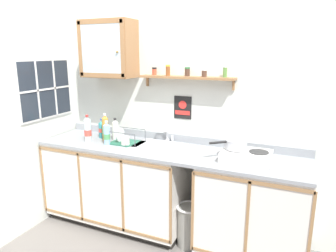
{
  "coord_description": "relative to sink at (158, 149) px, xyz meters",
  "views": [
    {
      "loc": [
        1.2,
        -2.24,
        1.89
      ],
      "look_at": [
        -0.02,
        0.55,
        1.15
      ],
      "focal_mm": 32.67,
      "sensor_mm": 36.0,
      "label": 1
    }
  ],
  "objects": [
    {
      "name": "dish_rack",
      "position": [
        -0.37,
        -0.02,
        0.05
      ],
      "size": [
        0.35,
        0.24,
        0.17
      ],
      "color": "#26664C",
      "rests_on": "countertop"
    },
    {
      "name": "spice_shelf",
      "position": [
        0.22,
        0.2,
        0.74
      ],
      "size": [
        1.0,
        0.14,
        0.23
      ],
      "color": "#996B42"
    },
    {
      "name": "sink",
      "position": [
        0.0,
        0.0,
        0.0
      ],
      "size": [
        0.51,
        0.48,
        0.39
      ],
      "color": "silver",
      "rests_on": "countertop"
    },
    {
      "name": "lower_cabinet_run_right",
      "position": [
        0.98,
        -0.04,
        -0.46
      ],
      "size": [
        0.99,
        0.62,
        0.91
      ],
      "color": "black",
      "rests_on": "ground"
    },
    {
      "name": "bottle_water_clear_3",
      "position": [
        -0.78,
        -0.13,
        0.16
      ],
      "size": [
        0.08,
        0.08,
        0.3
      ],
      "color": "silver",
      "rests_on": "countertop"
    },
    {
      "name": "side_wall_left",
      "position": [
        -1.32,
        -0.7,
        0.4
      ],
      "size": [
        0.05,
        3.54,
        2.63
      ],
      "primitive_type": "cube",
      "color": "silver",
      "rests_on": "ground"
    },
    {
      "name": "backsplash",
      "position": [
        0.09,
        0.26,
        0.07
      ],
      "size": [
        2.74,
        0.02,
        0.08
      ],
      "primitive_type": "cube",
      "color": "gray",
      "rests_on": "countertop"
    },
    {
      "name": "bottle_opaque_white_0",
      "position": [
        -0.54,
        0.03,
        0.14
      ],
      "size": [
        0.07,
        0.07,
        0.25
      ],
      "color": "white",
      "rests_on": "countertop"
    },
    {
      "name": "warning_sign",
      "position": [
        0.16,
        0.26,
        0.4
      ],
      "size": [
        0.19,
        0.01,
        0.24
      ],
      "color": "black"
    },
    {
      "name": "back_wall",
      "position": [
        0.09,
        0.29,
        0.41
      ],
      "size": [
        3.38,
        0.07,
        2.63
      ],
      "color": "silver",
      "rests_on": "ground"
    },
    {
      "name": "countertop",
      "position": [
        0.09,
        -0.04,
        0.01
      ],
      "size": [
        2.74,
        0.65,
        0.03
      ],
      "primitive_type": "cube",
      "color": "gray",
      "rests_on": "lower_cabinet_run"
    },
    {
      "name": "trash_bin",
      "position": [
        0.4,
        -0.15,
        -0.69
      ],
      "size": [
        0.25,
        0.25,
        0.43
      ],
      "color": "gray",
      "rests_on": "ground"
    },
    {
      "name": "bottle_juice_amber_2",
      "position": [
        -0.63,
        -0.03,
        0.16
      ],
      "size": [
        0.07,
        0.07,
        0.3
      ],
      "color": "gold",
      "rests_on": "countertop"
    },
    {
      "name": "bottle_detergent_teal_4",
      "position": [
        -0.73,
        0.06,
        0.13
      ],
      "size": [
        0.08,
        0.08,
        0.22
      ],
      "color": "teal",
      "rests_on": "countertop"
    },
    {
      "name": "hot_plate_stove",
      "position": [
        0.9,
        -0.05,
        0.07
      ],
      "size": [
        0.43,
        0.33,
        0.09
      ],
      "color": "silver",
      "rests_on": "countertop"
    },
    {
      "name": "lower_cabinet_run",
      "position": [
        -0.49,
        -0.04,
        -0.46
      ],
      "size": [
        1.59,
        0.62,
        0.91
      ],
      "color": "black",
      "rests_on": "ground"
    },
    {
      "name": "saucepan",
      "position": [
        0.79,
        -0.02,
        0.17
      ],
      "size": [
        0.31,
        0.28,
        0.09
      ],
      "color": "silver",
      "rests_on": "hot_plate_stove"
    },
    {
      "name": "bottle_water_blue_1",
      "position": [
        -0.54,
        -0.14,
        0.14
      ],
      "size": [
        0.07,
        0.07,
        0.26
      ],
      "color": "#8CB7E0",
      "rests_on": "countertop"
    },
    {
      "name": "wall_cabinet",
      "position": [
        -0.64,
        0.12,
        1.01
      ],
      "size": [
        0.59,
        0.31,
        0.6
      ],
      "color": "#996B42"
    },
    {
      "name": "mug",
      "position": [
        -0.33,
        -0.1,
        0.07
      ],
      "size": [
        0.1,
        0.12,
        0.09
      ],
      "color": "white",
      "rests_on": "countertop"
    },
    {
      "name": "window",
      "position": [
        -1.29,
        -0.17,
        0.58
      ],
      "size": [
        0.03,
        0.75,
        0.65
      ],
      "color": "#262D38"
    }
  ]
}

